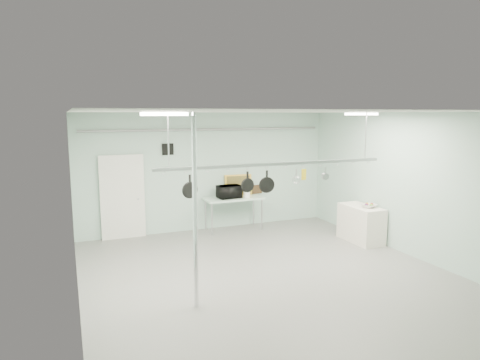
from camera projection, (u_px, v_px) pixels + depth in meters
name	position (u px, v px, depth m)	size (l,w,h in m)	color
floor	(272.00, 279.00, 8.26)	(8.00, 8.00, 0.00)	gray
ceiling	(274.00, 112.00, 7.77)	(7.00, 8.00, 0.02)	silver
back_wall	(208.00, 172.00, 11.67)	(7.00, 0.02, 3.20)	#A6C8BD
right_wall	(417.00, 186.00, 9.32)	(0.02, 8.00, 3.20)	#A6C8BD
door	(123.00, 198.00, 10.85)	(1.10, 0.10, 2.20)	silver
wall_vent	(168.00, 149.00, 11.14)	(0.30, 0.04, 0.30)	black
conduit_pipe	(209.00, 129.00, 11.41)	(0.07, 0.07, 6.60)	gray
chrome_pole	(195.00, 212.00, 6.84)	(0.08, 0.08, 3.20)	silver
prep_table	(234.00, 200.00, 11.65)	(1.60, 0.70, 0.91)	silver
side_cabinet	(361.00, 224.00, 10.65)	(0.60, 1.20, 0.90)	white
pot_rack	(276.00, 163.00, 8.27)	(4.80, 0.06, 1.00)	#B7B7BC
light_panel_left	(164.00, 114.00, 6.23)	(0.65, 0.30, 0.05)	white
light_panel_right	(361.00, 114.00, 9.22)	(0.65, 0.30, 0.05)	white
microwave	(229.00, 192.00, 11.56)	(0.62, 0.42, 0.34)	black
coffee_canister	(247.00, 194.00, 11.62)	(0.18, 0.18, 0.21)	white
painting_large	(238.00, 185.00, 11.97)	(0.78, 0.05, 0.58)	gold
painting_small	(257.00, 189.00, 12.21)	(0.30, 0.04, 0.25)	#342312
fruit_bowl	(369.00, 206.00, 10.42)	(0.35, 0.35, 0.09)	silver
skillet_left	(190.00, 186.00, 7.68)	(0.30, 0.06, 0.41)	black
skillet_mid	(248.00, 181.00, 8.10)	(0.27, 0.06, 0.38)	black
skillet_right	(267.00, 181.00, 8.25)	(0.31, 0.06, 0.43)	black
whisk	(296.00, 176.00, 8.48)	(0.16, 0.16, 0.29)	#B5B3B8
grater	(304.00, 174.00, 8.54)	(0.10, 0.02, 0.24)	gold
saucepan	(325.00, 173.00, 8.73)	(0.13, 0.08, 0.24)	silver
fruit_cluster	(369.00, 204.00, 10.41)	(0.24, 0.24, 0.09)	maroon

